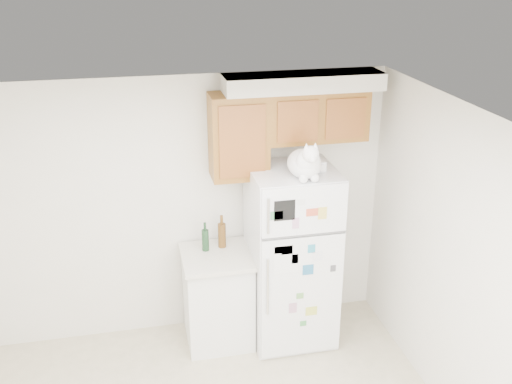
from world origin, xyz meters
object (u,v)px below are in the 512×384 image
object	(u,v)px
storage_box_back	(305,162)
refrigerator	(292,256)
bottle_amber	(222,231)
storage_box_front	(316,166)
base_counter	(218,297)
cat	(306,163)
bottle_green	(205,237)

from	to	relation	value
storage_box_back	refrigerator	bearing A→B (deg)	-139.50
bottle_amber	storage_box_front	bearing A→B (deg)	-18.07
storage_box_back	bottle_amber	world-z (taller)	storage_box_back
storage_box_back	base_counter	bearing A→B (deg)	-168.46
base_counter	refrigerator	bearing A→B (deg)	-6.10
refrigerator	cat	xyz separation A→B (m)	(0.05, -0.19, 0.98)
storage_box_back	storage_box_front	size ratio (longest dim) A/B	1.20
refrigerator	base_counter	xyz separation A→B (m)	(-0.69, 0.07, -0.39)
refrigerator	storage_box_back	distance (m)	0.91
bottle_green	storage_box_front	bearing A→B (deg)	-13.17
base_counter	storage_box_back	bearing A→B (deg)	-0.50
refrigerator	bottle_green	world-z (taller)	refrigerator
refrigerator	storage_box_front	size ratio (longest dim) A/B	11.33
bottle_green	bottle_amber	bearing A→B (deg)	12.74
cat	storage_box_back	world-z (taller)	cat
storage_box_back	cat	bearing A→B (deg)	-94.34
base_counter	bottle_amber	bearing A→B (deg)	59.96
refrigerator	bottle_green	distance (m)	0.82
storage_box_front	base_counter	bearing A→B (deg)	160.03
storage_box_front	storage_box_back	bearing A→B (deg)	103.26
storage_box_back	bottle_amber	size ratio (longest dim) A/B	0.57
refrigerator	bottle_amber	distance (m)	0.69
bottle_amber	storage_box_back	bearing A→B (deg)	-10.33
base_counter	storage_box_front	distance (m)	1.56
base_counter	storage_box_back	distance (m)	1.52
base_counter	bottle_green	size ratio (longest dim) A/B	3.31
cat	bottle_green	world-z (taller)	cat
refrigerator	base_counter	distance (m)	0.79
bottle_green	cat	bearing A→B (deg)	-23.46
storage_box_front	cat	bearing A→B (deg)	-146.29
cat	bottle_amber	size ratio (longest dim) A/B	1.59
storage_box_front	bottle_amber	size ratio (longest dim) A/B	0.47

